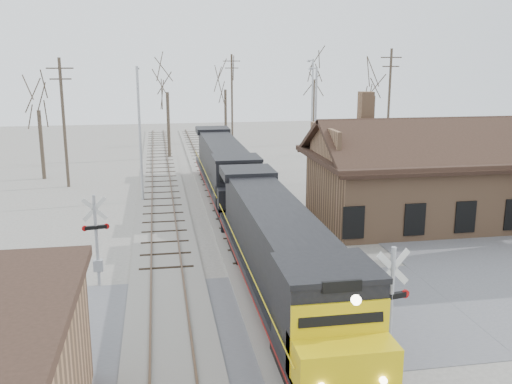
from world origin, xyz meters
TOP-DOWN VIEW (x-y plane):
  - ground at (0.00, 0.00)m, footprint 140.00×140.00m
  - road at (0.00, 0.00)m, footprint 60.00×9.00m
  - track_main at (0.00, 15.00)m, footprint 3.40×90.00m
  - track_siding at (-4.50, 15.00)m, footprint 3.40×90.00m
  - depot at (11.99, 12.00)m, footprint 15.20×9.31m
  - locomotive_lead at (0.00, 1.08)m, footprint 2.78×18.59m
  - locomotive_trailing at (0.00, 19.95)m, footprint 2.78×18.59m
  - crossbuck_near at (2.06, -5.00)m, footprint 1.26×0.34m
  - crossbuck_far at (-7.49, 4.65)m, footprint 1.17×0.32m
  - streetlight_a at (-5.85, 20.07)m, footprint 0.25×2.04m
  - streetlight_b at (7.70, 23.72)m, footprint 0.25×2.04m
  - streetlight_c at (10.33, 34.28)m, footprint 0.25×2.04m
  - utility_pole_a at (-11.72, 25.76)m, footprint 2.00×0.24m
  - utility_pole_b at (4.28, 47.92)m, footprint 2.00×0.24m
  - utility_pole_c at (16.56, 30.18)m, footprint 2.00×0.24m
  - tree_a at (-14.19, 29.33)m, footprint 3.82×3.82m
  - tree_b at (-3.51, 37.94)m, footprint 4.41×4.41m
  - tree_c at (3.55, 48.35)m, footprint 4.18×4.18m
  - tree_d at (13.46, 44.93)m, footprint 5.01×5.01m
  - tree_e at (18.09, 37.80)m, footprint 4.02×4.02m

SIDE VIEW (x-z plane):
  - ground at x=0.00m, z-range 0.00..0.00m
  - road at x=0.00m, z-range 0.00..0.03m
  - track_main at x=0.00m, z-range -0.05..0.19m
  - track_siding at x=-4.50m, z-range -0.05..0.19m
  - crossbuck_far at x=-7.49m, z-range -0.13..4.01m
  - crossbuck_near at x=2.06m, z-range -0.16..4.29m
  - locomotive_trailing at x=0.00m, z-range 0.21..4.12m
  - locomotive_lead at x=0.00m, z-range 0.10..4.23m
  - depot at x=11.99m, z-range -1.54..6.36m
  - streetlight_b at x=7.70m, z-range 0.54..9.77m
  - utility_pole_a at x=-11.72m, z-range 0.23..10.18m
  - streetlight_a at x=-5.85m, z-range 0.54..9.92m
  - utility_pole_b at x=4.28m, z-range 0.23..10.61m
  - streetlight_c at x=10.33m, z-range 0.54..10.34m
  - utility_pole_c at x=16.56m, z-range 0.23..11.00m
  - tree_a at x=-14.19m, z-range 1.98..11.35m
  - tree_e at x=18.09m, z-range 2.08..11.93m
  - tree_c at x=3.55m, z-range 2.17..12.41m
  - tree_b at x=-3.51m, z-range 2.29..13.10m
  - tree_d at x=13.46m, z-range 2.61..14.89m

